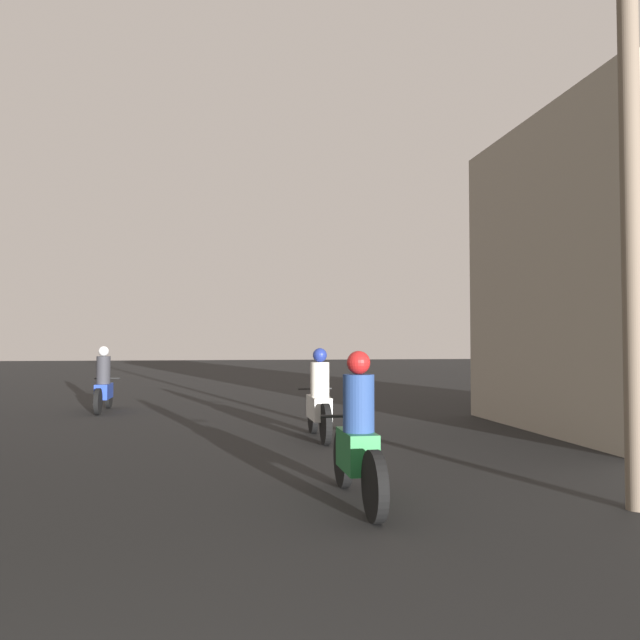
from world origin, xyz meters
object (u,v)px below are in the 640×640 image
object	(u,v)px
motorcycle_white	(319,403)
utility_pole_near	(629,117)
motorcycle_green	(358,441)
motorcycle_blue	(104,385)

from	to	relation	value
motorcycle_white	utility_pole_near	distance (m)	6.39
motorcycle_green	motorcycle_blue	distance (m)	10.18
motorcycle_white	motorcycle_blue	distance (m)	6.70
motorcycle_blue	motorcycle_green	bearing A→B (deg)	-75.29
motorcycle_white	utility_pole_near	bearing A→B (deg)	-64.58
motorcycle_green	utility_pole_near	bearing A→B (deg)	-21.91
motorcycle_green	motorcycle_white	world-z (taller)	motorcycle_green
motorcycle_green	utility_pole_near	distance (m)	4.26
motorcycle_green	motorcycle_blue	size ratio (longest dim) A/B	0.99
motorcycle_white	motorcycle_blue	bearing A→B (deg)	131.18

